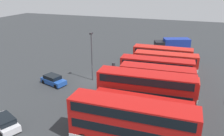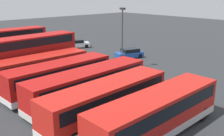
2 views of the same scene
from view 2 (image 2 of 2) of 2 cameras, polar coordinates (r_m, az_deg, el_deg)
ground_plane at (r=32.36m, az=1.46°, el=-0.37°), size 140.00×140.00×0.00m
bus_single_deck_near_end at (r=17.66m, az=10.04°, el=-9.72°), size 2.75×11.23×2.95m
bus_single_deck_second at (r=19.30m, az=-0.99°, el=-7.13°), size 3.11×11.09×2.95m
bus_single_deck_third at (r=22.51m, az=-5.11°, el=-3.68°), size 3.21×12.00×2.95m
bus_single_deck_fourth at (r=25.18m, az=-11.55°, el=-1.77°), size 3.13×11.02×2.95m
bus_single_deck_fifth at (r=28.07m, az=-15.98°, el=-0.19°), size 2.89×11.07×2.95m
bus_double_decker_sixth at (r=31.21m, az=-17.95°, el=2.85°), size 3.24×11.68×4.55m
bus_single_deck_seventh at (r=34.36m, az=-20.57°, el=2.36°), size 2.64×10.79×2.95m
bus_double_decker_far_end at (r=37.78m, az=-22.93°, el=4.59°), size 2.81×11.72×4.55m
car_hatchback_silver at (r=45.68m, az=-7.81°, el=5.33°), size 3.37×4.57×1.43m
car_small_green at (r=38.11m, az=3.86°, el=3.25°), size 2.93×4.39×1.43m
lamp_post_tall at (r=31.56m, az=2.28°, el=7.53°), size 0.70×0.30×7.61m
waste_bin_yellow at (r=27.41m, az=9.74°, el=-2.69°), size 0.60×0.60×0.95m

